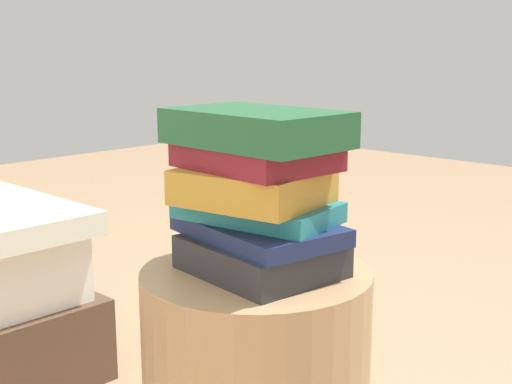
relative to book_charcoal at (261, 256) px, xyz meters
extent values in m
cube|color=#28282D|center=(0.00, 0.00, 0.00)|extent=(0.27, 0.24, 0.06)
cube|color=#19234C|center=(0.01, 0.00, 0.04)|extent=(0.32, 0.24, 0.03)
cube|color=#1E727F|center=(0.02, -0.01, 0.08)|extent=(0.29, 0.19, 0.03)
cube|color=#B7842D|center=(0.02, 0.01, 0.12)|extent=(0.26, 0.23, 0.06)
cube|color=maroon|center=(0.01, 0.00, 0.17)|extent=(0.26, 0.21, 0.04)
cube|color=#1E512D|center=(0.01, 0.01, 0.22)|extent=(0.30, 0.20, 0.06)
camera|label=1|loc=(-0.79, 0.86, 0.36)|focal=48.72mm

